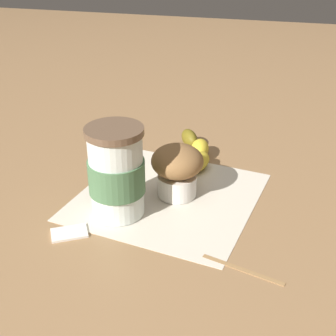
% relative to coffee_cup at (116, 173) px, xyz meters
% --- Properties ---
extents(ground_plane, '(3.00, 3.00, 0.00)m').
position_rel_coffee_cup_xyz_m(ground_plane, '(0.06, -0.06, -0.07)').
color(ground_plane, '#936D47').
extents(paper_napkin, '(0.31, 0.31, 0.00)m').
position_rel_coffee_cup_xyz_m(paper_napkin, '(0.06, -0.06, -0.07)').
color(paper_napkin, beige).
rests_on(paper_napkin, ground_plane).
extents(coffee_cup, '(0.08, 0.08, 0.14)m').
position_rel_coffee_cup_xyz_m(coffee_cup, '(0.00, 0.00, 0.00)').
color(coffee_cup, silver).
rests_on(coffee_cup, paper_napkin).
extents(muffin, '(0.08, 0.08, 0.08)m').
position_rel_coffee_cup_xyz_m(muffin, '(0.07, -0.07, -0.02)').
color(muffin, white).
rests_on(muffin, paper_napkin).
extents(banana, '(0.20, 0.09, 0.03)m').
position_rel_coffee_cup_xyz_m(banana, '(0.18, -0.07, -0.05)').
color(banana, yellow).
rests_on(banana, paper_napkin).
extents(sugar_packet, '(0.05, 0.06, 0.01)m').
position_rel_coffee_cup_xyz_m(sugar_packet, '(-0.07, 0.05, -0.07)').
color(sugar_packet, white).
rests_on(sugar_packet, ground_plane).
extents(wooden_stirrer, '(0.04, 0.11, 0.00)m').
position_rel_coffee_cup_xyz_m(wooden_stirrer, '(-0.08, -0.20, -0.07)').
color(wooden_stirrer, '#9E7547').
rests_on(wooden_stirrer, ground_plane).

